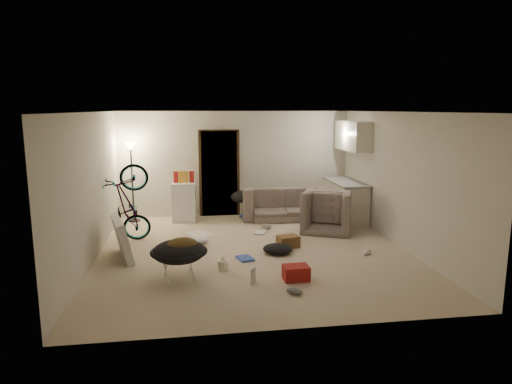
{
  "coord_description": "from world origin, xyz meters",
  "views": [
    {
      "loc": [
        -1.13,
        -7.87,
        2.56
      ],
      "look_at": [
        0.14,
        0.6,
        0.99
      ],
      "focal_mm": 32.0,
      "sensor_mm": 36.0,
      "label": 1
    }
  ],
  "objects": [
    {
      "name": "floor_lamp",
      "position": [
        -2.4,
        2.65,
        1.31
      ],
      "size": [
        0.28,
        0.28,
        1.81
      ],
      "color": "black",
      "rests_on": "floor"
    },
    {
      "name": "armchair",
      "position": [
        1.81,
        1.28,
        0.33
      ],
      "size": [
        1.28,
        1.21,
        0.65
      ],
      "primitive_type": "imported",
      "rotation": [
        0.0,
        0.0,
        2.71
      ],
      "color": "#323831",
      "rests_on": "floor"
    },
    {
      "name": "clothes_lump_a",
      "position": [
        0.42,
        -0.18,
        0.09
      ],
      "size": [
        0.61,
        0.55,
        0.17
      ],
      "primitive_type": "ellipsoid",
      "rotation": [
        0.0,
        0.0,
        -0.19
      ],
      "color": "black",
      "rests_on": "floor"
    },
    {
      "name": "mini_fridge",
      "position": [
        -1.25,
        2.55,
        0.45
      ],
      "size": [
        0.55,
        0.55,
        0.89
      ],
      "primitive_type": "cube",
      "rotation": [
        0.0,
        0.0,
        -0.06
      ],
      "color": "white",
      "rests_on": "floor"
    },
    {
      "name": "sofa",
      "position": [
        1.06,
        2.45,
        0.28
      ],
      "size": [
        1.96,
        0.8,
        0.57
      ],
      "primitive_type": "imported",
      "rotation": [
        0.0,
        0.0,
        3.12
      ],
      "color": "#323831",
      "rests_on": "floor"
    },
    {
      "name": "kitchen_uppers",
      "position": [
        2.56,
        2.0,
        1.95
      ],
      "size": [
        0.38,
        1.4,
        0.65
      ],
      "primitive_type": "cube",
      "color": "beige",
      "rests_on": "wall_right"
    },
    {
      "name": "sofa_drape",
      "position": [
        0.11,
        2.45,
        0.54
      ],
      "size": [
        0.57,
        0.47,
        0.28
      ],
      "primitive_type": "ellipsoid",
      "rotation": [
        0.0,
        0.0,
        0.02
      ],
      "color": "black",
      "rests_on": "sofa"
    },
    {
      "name": "wall_front",
      "position": [
        0.0,
        -3.01,
        1.25
      ],
      "size": [
        5.5,
        0.02,
        2.5
      ],
      "primitive_type": "cube",
      "color": "beige",
      "rests_on": "floor"
    },
    {
      "name": "book_asset",
      "position": [
        -0.27,
        -1.6,
        0.01
      ],
      "size": [
        0.3,
        0.28,
        0.02
      ],
      "primitive_type": "imported",
      "rotation": [
        0.0,
        0.0,
        1.02
      ],
      "color": "maroon",
      "rests_on": "floor"
    },
    {
      "name": "clothes_lump_b",
      "position": [
        1.09,
        2.55,
        0.07
      ],
      "size": [
        0.53,
        0.49,
        0.14
      ],
      "primitive_type": "ellipsoid",
      "rotation": [
        0.0,
        0.0,
        0.26
      ],
      "color": "black",
      "rests_on": "floor"
    },
    {
      "name": "floor",
      "position": [
        0.0,
        0.0,
        -0.01
      ],
      "size": [
        5.5,
        6.0,
        0.02
      ],
      "primitive_type": "cube",
      "color": "beige",
      "rests_on": "ground"
    },
    {
      "name": "doorway",
      "position": [
        -0.4,
        2.97,
        1.02
      ],
      "size": [
        0.85,
        0.1,
        2.04
      ],
      "primitive_type": "cube",
      "color": "black",
      "rests_on": "floor"
    },
    {
      "name": "shoe_4",
      "position": [
        1.98,
        -0.47,
        0.05
      ],
      "size": [
        0.24,
        0.25,
        0.09
      ],
      "primitive_type": "ellipsoid",
      "rotation": [
        0.0,
        0.0,
        0.8
      ],
      "color": "white",
      "rests_on": "floor"
    },
    {
      "name": "snack_box_1",
      "position": [
        -1.3,
        2.55,
        1.0
      ],
      "size": [
        0.11,
        0.09,
        0.3
      ],
      "primitive_type": "cube",
      "rotation": [
        0.0,
        0.0,
        -0.21
      ],
      "color": "orange",
      "rests_on": "mini_fridge"
    },
    {
      "name": "drink_case_b",
      "position": [
        0.44,
        -1.48,
        0.11
      ],
      "size": [
        0.39,
        0.29,
        0.22
      ],
      "primitive_type": "cube",
      "rotation": [
        0.0,
        0.0,
        0.03
      ],
      "color": "maroon",
      "rests_on": "floor"
    },
    {
      "name": "snack_box_3",
      "position": [
        -1.06,
        2.55,
        1.0
      ],
      "size": [
        0.11,
        0.08,
        0.3
      ],
      "primitive_type": "cube",
      "rotation": [
        0.0,
        0.0,
        -0.16
      ],
      "color": "maroon",
      "rests_on": "mini_fridge"
    },
    {
      "name": "shoe_3",
      "position": [
        0.29,
        -2.01,
        0.05
      ],
      "size": [
        0.27,
        0.22,
        0.09
      ],
      "primitive_type": "ellipsoid",
      "rotation": [
        0.0,
        0.0,
        -0.54
      ],
      "color": "slate",
      "rests_on": "floor"
    },
    {
      "name": "hoodie",
      "position": [
        -1.25,
        -1.24,
        0.55
      ],
      "size": [
        0.6,
        0.55,
        0.22
      ],
      "primitive_type": "ellipsoid",
      "rotation": [
        0.0,
        0.0,
        0.39
      ],
      "color": "#4F3A1B",
      "rests_on": "saucer_chair"
    },
    {
      "name": "ceiling",
      "position": [
        0.0,
        0.0,
        2.51
      ],
      "size": [
        5.5,
        6.0,
        0.02
      ],
      "primitive_type": "cube",
      "color": "white",
      "rests_on": "wall_back"
    },
    {
      "name": "kitchen_counter",
      "position": [
        2.43,
        2.0,
        0.44
      ],
      "size": [
        0.6,
        1.5,
        0.88
      ],
      "primitive_type": "cube",
      "color": "beige",
      "rests_on": "floor"
    },
    {
      "name": "drink_case_a",
      "position": [
        0.68,
        0.16,
        0.11
      ],
      "size": [
        0.44,
        0.36,
        0.22
      ],
      "primitive_type": "cube",
      "rotation": [
        0.0,
        0.0,
        0.24
      ],
      "color": "brown",
      "rests_on": "floor"
    },
    {
      "name": "shoe_1",
      "position": [
        0.5,
        1.54,
        0.05
      ],
      "size": [
        0.28,
        0.3,
        0.11
      ],
      "primitive_type": "ellipsoid",
      "rotation": [
        0.0,
        0.0,
        -0.85
      ],
      "color": "slate",
      "rests_on": "floor"
    },
    {
      "name": "wall_back",
      "position": [
        0.0,
        3.01,
        1.25
      ],
      "size": [
        5.5,
        0.02,
        2.5
      ],
      "primitive_type": "cube",
      "color": "beige",
      "rests_on": "floor"
    },
    {
      "name": "newspaper",
      "position": [
        -0.92,
        1.3,
        0.0
      ],
      "size": [
        0.65,
        0.69,
        0.01
      ],
      "primitive_type": "cube",
      "rotation": [
        0.0,
        0.0,
        0.55
      ],
      "color": "silver",
      "rests_on": "floor"
    },
    {
      "name": "juicer",
      "position": [
        -0.62,
        -0.9,
        0.1
      ],
      "size": [
        0.17,
        0.17,
        0.24
      ],
      "color": "white",
      "rests_on": "floor"
    },
    {
      "name": "clothes_lump_c",
      "position": [
        -0.98,
        0.68,
        0.06
      ],
      "size": [
        0.52,
        0.5,
        0.12
      ],
      "primitive_type": "ellipsoid",
      "rotation": [
        0.0,
        0.0,
        -0.57
      ],
      "color": "silver",
      "rests_on": "floor"
    },
    {
      "name": "saucer_chair",
      "position": [
        -1.3,
        -1.21,
        0.36
      ],
      "size": [
        0.86,
        0.86,
        0.61
      ],
      "color": "silver",
      "rests_on": "floor"
    },
    {
      "name": "counter_top",
      "position": [
        2.43,
        2.0,
        0.9
      ],
      "size": [
        0.64,
        1.54,
        0.04
      ],
      "primitive_type": "cube",
      "color": "gray",
      "rests_on": "kitchen_counter"
    },
    {
      "name": "door_trim",
      "position": [
        -0.4,
        2.94,
        1.02
      ],
      "size": [
        0.97,
        0.04,
        2.1
      ],
      "primitive_type": "cube",
      "color": "#311F11",
      "rests_on": "floor"
    },
    {
      "name": "snack_box_0",
      "position": [
        -1.42,
        2.55,
        1.0
      ],
      "size": [
        0.11,
        0.09,
        0.3
      ],
      "primitive_type": "cube",
      "rotation": [
        0.0,
        0.0,
        0.26
      ],
      "color": "maroon",
      "rests_on": "mini_fridge"
    },
    {
      "name": "book_white",
      "position": [
        0.32,
        1.19,
        0.01
      ],
      "size": [
        0.33,
        0.35,
        0.03
      ],
      "primitive_type": "cube",
      "rotation": [
        0.0,
        0.0,
        -0.49
      ],
      "color": "silver",
      "rests_on": "floor"
    },
    {
      "name": "shoe_0",
      "position": [
        0.16,
        2.55,
        0.05
      ],
      "size": [
        0.3,
        0.14,
        0.11
      ],
      "primitive_type": "ellipsoid",
      "rotation": [
        0.0,
        0.0,
        -0.08
      ],
      "color": "#2F4FAB",
      "rests_on": "floor"
    },
    {
      "name": "wall_right",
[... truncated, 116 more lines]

